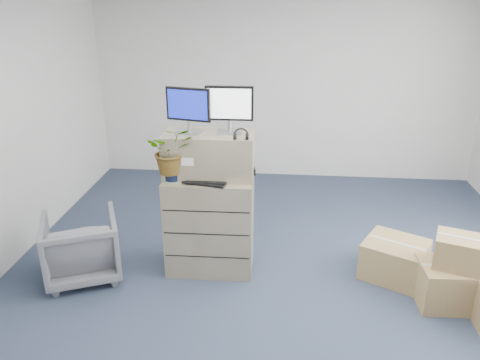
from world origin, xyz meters
name	(u,v)px	position (x,y,z in m)	size (l,w,h in m)	color
ground	(279,301)	(0.00, 0.00, 0.00)	(7.00, 7.00, 0.00)	#263546
wall_back	(285,91)	(0.00, 3.51, 1.40)	(6.00, 0.02, 2.80)	silver
filing_cabinet_lower	(210,223)	(-0.77, 0.56, 0.54)	(0.92, 0.56, 1.07)	#827759
filing_cabinet_upper	(209,155)	(-0.77, 0.62, 1.30)	(0.92, 0.46, 0.46)	#827759
monitor_left	(188,108)	(-0.97, 0.61, 1.79)	(0.46, 0.23, 0.46)	#99999E
monitor_right	(229,107)	(-0.56, 0.64, 1.80)	(0.48, 0.18, 0.48)	#99999E
headphones	(241,135)	(-0.42, 0.45, 1.57)	(0.14, 0.14, 0.02)	black
keyboard	(205,182)	(-0.78, 0.41, 1.09)	(0.44, 0.18, 0.02)	black
mouse	(237,179)	(-0.47, 0.49, 1.09)	(0.10, 0.06, 0.04)	silver
water_bottle	(221,164)	(-0.65, 0.63, 1.20)	(0.07, 0.07, 0.25)	#9CA0A4
phone_dock	(208,171)	(-0.79, 0.64, 1.12)	(0.06, 0.05, 0.12)	silver
external_drive	(244,170)	(-0.41, 0.71, 1.11)	(0.22, 0.16, 0.07)	black
tissue_box	(241,164)	(-0.44, 0.69, 1.19)	(0.25, 0.12, 0.09)	#3973C3
potted_plant	(171,156)	(-1.12, 0.44, 1.34)	(0.53, 0.57, 0.47)	#8EA685
office_chair	(81,244)	(-2.11, 0.26, 0.38)	(0.75, 0.70, 0.77)	slate
cardboard_boxes	(448,278)	(1.64, 0.17, 0.25)	(1.58, 1.41, 0.73)	olive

